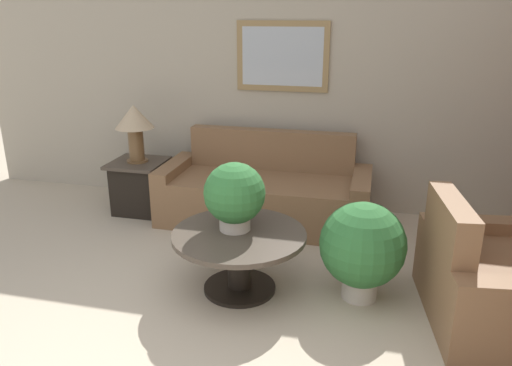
# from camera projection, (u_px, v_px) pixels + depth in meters

# --- Properties ---
(wall_back) EXTENTS (7.20, 0.09, 2.60)m
(wall_back) POSITION_uv_depth(u_px,v_px,m) (278.00, 88.00, 5.37)
(wall_back) COLOR #B2A893
(wall_back) RESTS_ON ground_plane
(couch_main) EXTENTS (2.13, 0.88, 0.90)m
(couch_main) POSITION_uv_depth(u_px,v_px,m) (265.00, 194.00, 5.18)
(couch_main) COLOR brown
(couch_main) RESTS_ON ground_plane
(armchair) EXTENTS (1.05, 1.25, 0.90)m
(armchair) POSITION_uv_depth(u_px,v_px,m) (493.00, 283.00, 3.49)
(armchair) COLOR brown
(armchair) RESTS_ON ground_plane
(coffee_table) EXTENTS (1.04, 1.04, 0.49)m
(coffee_table) POSITION_uv_depth(u_px,v_px,m) (239.00, 249.00, 3.85)
(coffee_table) COLOR black
(coffee_table) RESTS_ON ground_plane
(side_table) EXTENTS (0.56, 0.56, 0.57)m
(side_table) POSITION_uv_depth(u_px,v_px,m) (140.00, 186.00, 5.44)
(side_table) COLOR black
(side_table) RESTS_ON ground_plane
(table_lamp) EXTENTS (0.41, 0.41, 0.61)m
(table_lamp) POSITION_uv_depth(u_px,v_px,m) (134.00, 122.00, 5.21)
(table_lamp) COLOR brown
(table_lamp) RESTS_ON side_table
(potted_plant_on_table) EXTENTS (0.47, 0.47, 0.53)m
(potted_plant_on_table) POSITION_uv_depth(u_px,v_px,m) (235.00, 195.00, 3.78)
(potted_plant_on_table) COLOR beige
(potted_plant_on_table) RESTS_ON coffee_table
(potted_plant_floor) EXTENTS (0.65, 0.65, 0.77)m
(potted_plant_floor) POSITION_uv_depth(u_px,v_px,m) (362.00, 247.00, 3.73)
(potted_plant_floor) COLOR beige
(potted_plant_floor) RESTS_ON ground_plane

